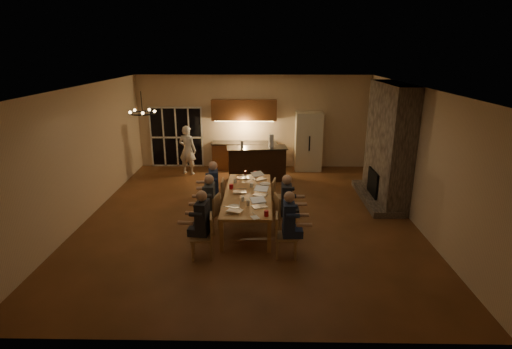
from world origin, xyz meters
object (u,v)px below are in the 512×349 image
(dining_table, at_px, (248,208))
(laptop_d, at_px, (260,190))
(laptop_e, at_px, (243,174))
(redcup_near, at_px, (266,213))
(plate_left, at_px, (234,207))
(person_left_near, at_px, (203,223))
(redcup_mid, at_px, (231,187))
(bar_blender, at_px, (271,141))
(chair_right_near, at_px, (286,236))
(laptop_c, at_px, (240,188))
(bar_island, at_px, (257,164))
(redcup_far, at_px, (255,173))
(refrigerator, at_px, (308,141))
(can_silver, at_px, (248,203))
(person_right_mid, at_px, (286,204))
(laptop_f, at_px, (260,175))
(chair_left_far, at_px, (215,196))
(laptop_b, at_px, (260,202))
(laptop_a, at_px, (235,206))
(mug_front, at_px, (243,199))
(chair_right_far, at_px, (282,197))
(person_left_mid, at_px, (210,204))
(chair_left_near, at_px, (202,236))
(chair_left_mid, at_px, (208,213))
(chair_right_mid, at_px, (286,213))
(bar_bottle, at_px, (242,144))
(person_right_near, at_px, (289,224))
(plate_near, at_px, (261,202))
(person_left_far, at_px, (214,188))
(plate_far, at_px, (265,184))
(mug_back, at_px, (235,181))
(chandelier, at_px, (142,113))
(can_cola, at_px, (245,173))
(standing_person, at_px, (187,150))

(dining_table, height_order, laptop_d, laptop_d)
(laptop_e, height_order, redcup_near, laptop_e)
(plate_left, bearing_deg, redcup_near, -34.88)
(person_left_near, height_order, redcup_mid, person_left_near)
(redcup_near, relative_size, bar_blender, 0.29)
(chair_right_near, height_order, laptop_c, laptop_c)
(bar_island, height_order, redcup_far, bar_island)
(refrigerator, distance_m, can_silver, 5.60)
(refrigerator, bearing_deg, plate_left, -112.09)
(person_right_mid, bearing_deg, person_left_near, 121.05)
(chair_right_near, distance_m, laptop_f, 2.77)
(chair_left_far, bearing_deg, laptop_b, 38.18)
(chair_right_near, height_order, laptop_a, laptop_a)
(refrigerator, relative_size, mug_front, 20.00)
(redcup_far, height_order, plate_left, redcup_far)
(laptop_a, height_order, laptop_d, same)
(chair_right_far, bearing_deg, chair_left_far, 98.01)
(person_left_mid, bearing_deg, laptop_a, 46.51)
(bar_island, height_order, person_right_mid, person_right_mid)
(chair_left_near, distance_m, chair_right_far, 2.81)
(chair_left_mid, bearing_deg, laptop_f, 155.97)
(refrigerator, xyz_separation_m, redcup_mid, (-2.33, -4.21, -0.19))
(chair_right_mid, bearing_deg, bar_bottle, 5.35)
(person_right_near, distance_m, laptop_e, 2.94)
(plate_near, bearing_deg, person_left_far, 137.36)
(person_right_near, distance_m, plate_far, 2.32)
(laptop_f, bearing_deg, chair_right_mid, -101.28)
(laptop_f, xyz_separation_m, mug_back, (-0.63, -0.28, -0.06))
(chair_right_near, xyz_separation_m, laptop_a, (-1.07, 0.53, 0.42))
(chandelier, distance_m, can_cola, 3.49)
(chair_left_mid, xyz_separation_m, person_left_mid, (0.05, -0.03, 0.24))
(refrigerator, xyz_separation_m, laptop_f, (-1.64, -3.45, -0.14))
(chair_right_mid, distance_m, laptop_d, 0.81)
(chair_left_mid, bearing_deg, chair_right_mid, 103.62)
(chair_right_near, relative_size, mug_front, 8.90)
(person_left_mid, bearing_deg, dining_table, 120.70)
(chair_right_near, bearing_deg, chair_left_far, 39.88)
(laptop_c, bearing_deg, chair_right_mid, 151.02)
(chair_right_mid, distance_m, laptop_b, 0.81)
(mug_back, bearing_deg, plate_left, -87.00)
(chair_right_far, xyz_separation_m, person_left_far, (-1.71, -0.01, 0.24))
(person_left_mid, xyz_separation_m, plate_far, (1.25, 1.21, 0.07))
(standing_person, xyz_separation_m, redcup_far, (2.30, -2.51, -0.01))
(chair_left_mid, height_order, chandelier, chandelier)
(chair_left_near, relative_size, plate_far, 3.28)
(redcup_far, bearing_deg, person_left_near, -108.61)
(person_left_mid, relative_size, standing_person, 0.84)
(chair_right_far, distance_m, redcup_mid, 1.33)
(mug_front, bearing_deg, bar_bottle, 93.10)
(chair_left_mid, height_order, standing_person, standing_person)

